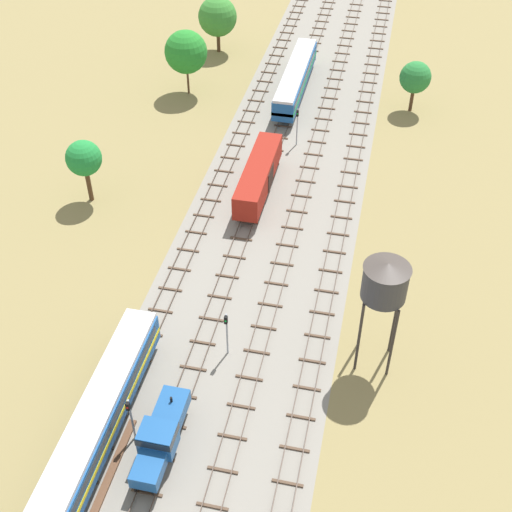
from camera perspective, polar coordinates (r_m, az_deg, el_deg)
ground_plane at (r=81.07m, az=2.52°, el=6.70°), size 480.00×480.00×0.00m
ballast_bed at (r=81.06m, az=2.52°, el=6.70°), size 18.97×176.00×0.01m
track_far_left at (r=83.14m, az=-2.47°, el=7.79°), size 2.40×126.00×0.29m
track_left at (r=82.18m, az=0.93°, el=7.38°), size 2.40×126.00×0.29m
track_centre_left at (r=81.51m, az=4.39°, el=6.94°), size 2.40×126.00×0.29m
track_centre at (r=81.15m, az=7.89°, el=6.47°), size 2.40×126.00×0.29m
passenger_coach_far_left_nearest at (r=53.92m, az=-13.54°, el=-13.82°), size 2.96×22.00×3.80m
shunter_loco_left_near at (r=53.24m, az=-8.10°, el=-14.84°), size 2.74×8.46×3.10m
freight_boxcar_left_mid at (r=76.95m, az=0.22°, el=6.86°), size 2.87×14.00×3.60m
diesel_railcar_left_midfar at (r=97.71m, az=3.37°, el=14.83°), size 2.96×20.50×3.80m
water_tower at (r=54.08m, az=10.88°, el=-2.15°), size 3.84×3.84×11.30m
signal_post_nearest at (r=58.04m, az=-2.50°, el=-6.21°), size 0.28×0.47×4.92m
signal_post_near at (r=85.49m, az=3.51°, el=11.22°), size 0.28×0.47×5.10m
signal_post_mid at (r=53.39m, az=-10.58°, el=-13.07°), size 0.28×0.47×4.79m
lineside_tree_0 at (r=96.94m, az=-5.95°, el=16.80°), size 5.90×5.90×9.12m
lineside_tree_1 at (r=94.82m, az=13.33°, el=14.48°), size 4.19×4.19×7.01m
lineside_tree_2 at (r=109.67m, az=-3.27°, el=19.56°), size 5.95×5.95×8.57m
lineside_tree_3 at (r=76.49m, az=-14.37°, el=7.99°), size 3.97×3.97×7.57m
spare_rail_bundle at (r=54.30m, az=-12.26°, el=-17.68°), size 0.60×10.00×0.24m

